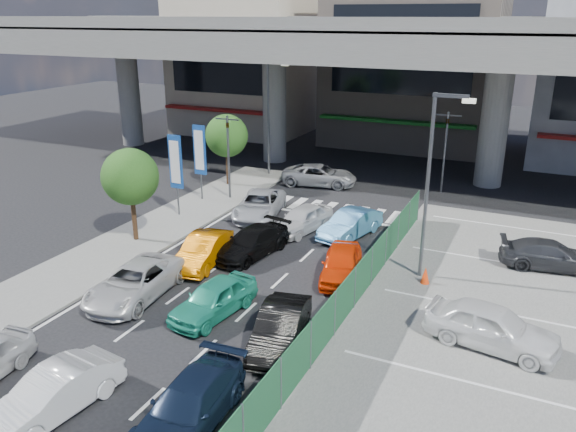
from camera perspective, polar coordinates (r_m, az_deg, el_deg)
The scene contains 30 objects.
ground at distance 22.87m, azimuth -7.83°, elevation -8.82°, with size 120.00×120.00×0.00m, color black.
parking_lot at distance 21.64m, azimuth 21.43°, elevation -11.84°, with size 12.00×28.00×0.06m, color #5B5B59.
sidewalk_left at distance 29.62m, azimuth -15.15°, elevation -2.36°, with size 4.00×30.00×0.12m, color #5B5B59.
fence_run at distance 21.17m, azimuth 5.89°, elevation -8.45°, with size 0.16×22.00×1.80m, color #1C512E, non-canonical shape.
expressway at distance 40.36m, azimuth 9.25°, elevation 16.55°, with size 64.00×14.00×10.75m.
building_west at distance 55.93m, azimuth -4.33°, elevation 15.25°, with size 12.00×10.90×13.00m.
building_center at distance 51.04m, azimuth 12.74°, elevation 15.53°, with size 14.00×10.90×15.00m.
traffic_light_left at distance 34.28m, azimuth -6.14°, elevation 8.00°, with size 1.60×1.24×5.20m.
traffic_light_right at distance 36.83m, azimuth 15.81°, elevation 8.19°, with size 1.60×1.24×5.20m.
street_lamp_right at distance 23.87m, azimuth 14.50°, elevation 4.32°, with size 1.65×0.22×8.00m.
street_lamp_left at distance 39.36m, azimuth -1.79°, elevation 10.86°, with size 1.65×0.22×8.00m.
signboard_near at distance 31.78m, azimuth -11.35°, elevation 5.17°, with size 0.80×0.14×4.70m.
signboard_far at distance 34.38m, azimuth -8.96°, elevation 6.41°, with size 0.80×0.14×4.70m.
tree_near at distance 28.57m, azimuth -15.74°, elevation 3.83°, with size 2.80×2.80×4.80m.
tree_far at distance 37.30m, azimuth -6.25°, elevation 8.09°, with size 2.80×2.80×4.80m.
hatch_white_back_mid at distance 18.09m, azimuth -22.70°, elevation -16.32°, with size 1.44×4.13×1.36m, color white.
minivan_navy_back at distance 16.66m, azimuth -10.02°, elevation -18.43°, with size 1.84×4.52×1.31m, color black.
sedan_white_mid_left at distance 23.65m, azimuth -15.29°, elevation -6.49°, with size 2.29×4.97×1.38m, color silver.
taxi_teal_mid at distance 21.77m, azimuth -7.56°, elevation -8.33°, with size 1.61×4.01×1.37m, color teal.
hatch_black_mid_right at distance 19.74m, azimuth -0.80°, elevation -11.30°, with size 1.46×4.19×1.38m, color black.
taxi_orange_left at distance 26.05m, azimuth -8.60°, elevation -3.48°, with size 1.46×4.19×1.38m, color #D06801.
sedan_black_mid at distance 26.78m, azimuth -3.71°, elevation -2.70°, with size 1.83×4.50×1.31m, color black.
taxi_orange_right at distance 24.55m, azimuth 5.46°, elevation -4.83°, with size 1.63×4.05×1.38m, color #F53807.
wagon_silver_front_left at distance 31.91m, azimuth -2.91°, elevation 1.15°, with size 2.29×4.97×1.38m, color #AEB1B7.
sedan_white_front_mid at distance 29.68m, azimuth 1.47°, elevation -0.29°, with size 1.63×4.05×1.38m, color silver.
kei_truck_front_right at distance 29.10m, azimuth 6.35°, elevation -0.83°, with size 1.46×4.19×1.38m, color #4483B8.
crossing_wagon_silver at distance 37.87m, azimuth 3.21°, elevation 4.16°, with size 2.29×4.96×1.38m, color #9C9EA3.
parked_sedan_white at distance 20.77m, azimuth 20.00°, elevation -10.49°, with size 1.81×4.50×1.53m, color white.
parked_sedan_dgrey at distance 27.91m, azimuth 25.11°, elevation -3.60°, with size 1.77×4.36×1.27m, color #313236.
traffic_cone at distance 24.70m, azimuth 13.78°, elevation -5.85°, with size 0.38×0.38×0.74m, color #F83C0D.
Camera 1 is at (11.19, -16.72, 10.89)m, focal length 35.00 mm.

